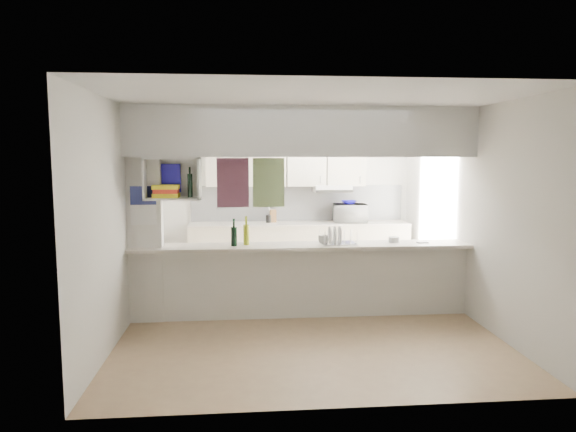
{
  "coord_description": "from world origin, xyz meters",
  "views": [
    {
      "loc": [
        -0.72,
        -6.25,
        2.01
      ],
      "look_at": [
        -0.13,
        0.5,
        1.22
      ],
      "focal_mm": 32.0,
      "sensor_mm": 36.0,
      "label": 1
    }
  ],
  "objects": [
    {
      "name": "cup",
      "position": [
        0.26,
        -0.06,
        0.99
      ],
      "size": [
        0.15,
        0.15,
        0.1
      ],
      "primitive_type": "imported",
      "rotation": [
        0.0,
        0.0,
        0.11
      ],
      "color": "white",
      "rests_on": "dish_rack"
    },
    {
      "name": "bowl",
      "position": [
        1.02,
        2.08,
        1.25
      ],
      "size": [
        0.25,
        0.25,
        0.06
      ],
      "primitive_type": "imported",
      "color": "#110C89",
      "rests_on": "microwave"
    },
    {
      "name": "plastic_tubs",
      "position": [
        1.21,
        0.05,
        0.95
      ],
      "size": [
        0.49,
        0.17,
        0.07
      ],
      "color": "silver",
      "rests_on": "breakfast_bar"
    },
    {
      "name": "kitchen_run",
      "position": [
        0.16,
        2.14,
        0.83
      ],
      "size": [
        3.6,
        0.63,
        2.24
      ],
      "color": "beige",
      "rests_on": "floor"
    },
    {
      "name": "wall_back",
      "position": [
        0.0,
        2.4,
        1.3
      ],
      "size": [
        4.2,
        0.0,
        4.2
      ],
      "primitive_type": "plane",
      "rotation": [
        1.57,
        0.0,
        0.0
      ],
      "color": "silver",
      "rests_on": "floor"
    },
    {
      "name": "utensil_jar",
      "position": [
        -0.31,
        2.15,
        0.98
      ],
      "size": [
        0.09,
        0.09,
        0.13
      ],
      "primitive_type": "cylinder",
      "color": "black",
      "rests_on": "bench_top"
    },
    {
      "name": "knife_block",
      "position": [
        -0.24,
        2.18,
        1.03
      ],
      "size": [
        0.12,
        0.11,
        0.21
      ],
      "primitive_type": "cube",
      "rotation": [
        0.0,
        0.0,
        0.26
      ],
      "color": "brown",
      "rests_on": "bench_top"
    },
    {
      "name": "wine_bottles",
      "position": [
        -0.76,
        -0.0,
        1.05
      ],
      "size": [
        0.22,
        0.15,
        0.36
      ],
      "color": "black",
      "rests_on": "breakfast_bar"
    },
    {
      "name": "cubby_shelf",
      "position": [
        -1.57,
        -0.06,
        1.71
      ],
      "size": [
        0.65,
        0.35,
        0.5
      ],
      "color": "white",
      "rests_on": "bulkhead"
    },
    {
      "name": "ceiling",
      "position": [
        0.0,
        0.0,
        2.6
      ],
      "size": [
        4.8,
        4.8,
        0.0
      ],
      "primitive_type": "plane",
      "color": "white",
      "rests_on": "wall_back"
    },
    {
      "name": "floor",
      "position": [
        0.0,
        0.0,
        0.0
      ],
      "size": [
        4.8,
        4.8,
        0.0
      ],
      "primitive_type": "plane",
      "color": "#9F7D5C",
      "rests_on": "ground"
    },
    {
      "name": "wall_left",
      "position": [
        -2.1,
        0.0,
        1.3
      ],
      "size": [
        0.0,
        4.8,
        4.8
      ],
      "primitive_type": "plane",
      "rotation": [
        1.57,
        0.0,
        1.57
      ],
      "color": "silver",
      "rests_on": "floor"
    },
    {
      "name": "dish_rack",
      "position": [
        0.45,
        0.01,
        1.01
      ],
      "size": [
        0.44,
        0.34,
        0.23
      ],
      "rotation": [
        0.0,
        0.0,
        0.03
      ],
      "color": "silver",
      "rests_on": "breakfast_bar"
    },
    {
      "name": "microwave",
      "position": [
        1.05,
        2.09,
        1.07
      ],
      "size": [
        0.58,
        0.42,
        0.3
      ],
      "primitive_type": "imported",
      "rotation": [
        0.0,
        0.0,
        3.06
      ],
      "color": "white",
      "rests_on": "bench_top"
    },
    {
      "name": "wall_right",
      "position": [
        2.1,
        0.0,
        1.3
      ],
      "size": [
        0.0,
        4.8,
        4.8
      ],
      "primitive_type": "plane",
      "rotation": [
        1.57,
        0.0,
        -1.57
      ],
      "color": "silver",
      "rests_on": "floor"
    },
    {
      "name": "servery_partition",
      "position": [
        -0.17,
        0.0,
        1.66
      ],
      "size": [
        4.2,
        0.5,
        2.6
      ],
      "color": "silver",
      "rests_on": "floor"
    }
  ]
}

